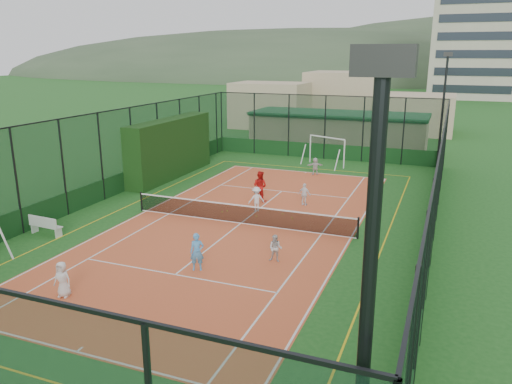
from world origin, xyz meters
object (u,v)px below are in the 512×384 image
(futsal_goal_far, at_px, (327,151))
(child_near_mid, at_px, (197,252))
(child_near_left, at_px, (62,279))
(child_far_right, at_px, (305,194))
(child_near_right, at_px, (275,248))
(apartment_tower, at_px, (479,14))
(clubhouse, at_px, (338,130))
(child_far_left, at_px, (256,199))
(child_far_back, at_px, (315,166))
(white_bench, at_px, (46,225))
(floodlight_ne, at_px, (442,112))
(coach, at_px, (260,186))

(futsal_goal_far, height_order, child_near_mid, futsal_goal_far)
(child_near_left, height_order, child_far_right, child_near_left)
(child_near_right, bearing_deg, apartment_tower, 80.78)
(clubhouse, height_order, futsal_goal_far, clubhouse)
(child_near_mid, bearing_deg, child_far_left, 70.33)
(child_near_mid, xyz_separation_m, child_far_back, (0.18, 17.09, -0.15))
(child_near_mid, distance_m, child_far_left, 7.84)
(child_near_mid, bearing_deg, white_bench, 149.81)
(child_near_left, xyz_separation_m, child_far_right, (4.79, 13.45, -0.02))
(floodlight_ne, xyz_separation_m, child_near_mid, (-8.02, -22.28, -3.37))
(clubhouse, distance_m, child_far_back, 10.66)
(apartment_tower, relative_size, coach, 17.10)
(child_near_right, xyz_separation_m, coach, (-3.66, 7.80, 0.31))
(futsal_goal_far, distance_m, child_near_right, 18.70)
(futsal_goal_far, bearing_deg, clubhouse, 119.18)
(white_bench, bearing_deg, child_far_left, 45.14)
(apartment_tower, xyz_separation_m, child_near_mid, (-11.42, -87.68, -14.24))
(futsal_goal_far, distance_m, child_far_left, 12.62)
(clubhouse, height_order, child_far_back, clubhouse)
(child_far_right, relative_size, coach, 0.71)
(floodlight_ne, relative_size, child_far_right, 6.63)
(clubhouse, distance_m, child_near_right, 26.02)
(coach, bearing_deg, apartment_tower, -88.95)
(child_near_right, relative_size, coach, 0.65)
(child_far_back, distance_m, coach, 7.54)
(white_bench, relative_size, child_far_back, 1.43)
(futsal_goal_far, bearing_deg, floodlight_ne, 36.66)
(floodlight_ne, height_order, child_near_left, floodlight_ne)
(coach, bearing_deg, white_bench, 60.37)
(child_near_left, xyz_separation_m, child_near_mid, (3.29, 3.65, 0.11))
(floodlight_ne, height_order, apartment_tower, apartment_tower)
(floodlight_ne, distance_m, white_bench, 27.18)
(child_near_left, bearing_deg, coach, 72.92)
(child_far_left, bearing_deg, child_near_mid, 60.14)
(child_near_mid, height_order, child_far_left, child_near_mid)
(clubhouse, xyz_separation_m, white_bench, (-7.80, -26.77, -1.09))
(apartment_tower, relative_size, white_bench, 17.46)
(floodlight_ne, distance_m, futsal_goal_far, 8.63)
(white_bench, xyz_separation_m, child_far_left, (7.80, 6.90, 0.20))
(child_near_left, height_order, coach, coach)
(white_bench, xyz_separation_m, child_near_left, (5.09, -4.57, 0.17))
(child_far_right, bearing_deg, child_near_right, 108.39)
(white_bench, height_order, child_near_mid, child_near_mid)
(apartment_tower, relative_size, child_far_right, 24.10)
(floodlight_ne, bearing_deg, child_near_left, -113.56)
(child_near_left, bearing_deg, child_far_back, 72.80)
(clubhouse, relative_size, child_near_left, 11.87)
(child_far_back, height_order, coach, coach)
(white_bench, distance_m, child_far_left, 10.42)
(child_near_left, xyz_separation_m, child_far_left, (2.71, 11.47, 0.03))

